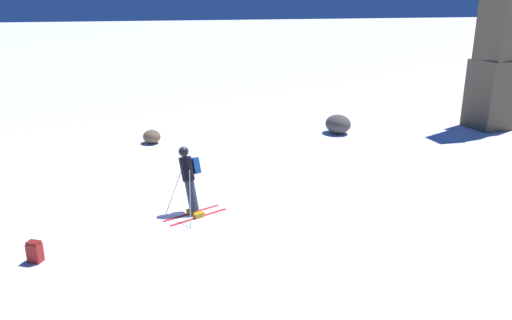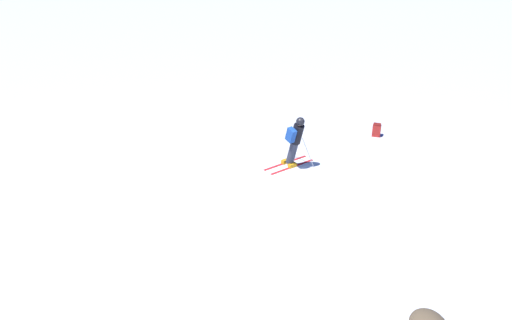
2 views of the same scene
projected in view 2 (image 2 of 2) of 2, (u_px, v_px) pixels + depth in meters
ground_plane at (303, 185)px, 15.35m from camera, size 300.00×300.00×0.00m
skier at (295, 139)px, 15.85m from camera, size 1.45×1.83×1.89m
spare_backpack at (377, 130)px, 18.57m from camera, size 0.35×0.37×0.50m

